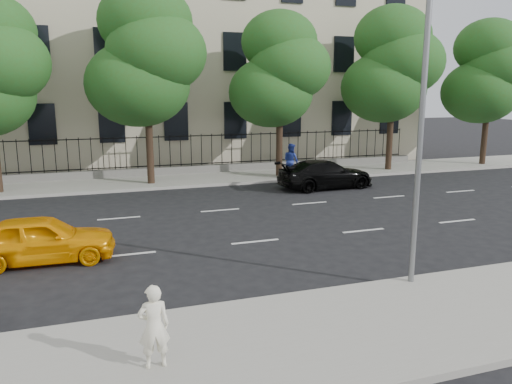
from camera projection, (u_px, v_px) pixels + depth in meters
ground at (284, 267)px, 13.86m from camera, size 120.00×120.00×0.00m
near_sidewalk at (357, 329)px, 10.14m from camera, size 60.00×4.00×0.15m
far_sidewalk at (187, 180)px, 26.83m from camera, size 60.00×4.00×0.15m
lane_markings at (236, 224)px, 18.27m from camera, size 49.60×4.62×0.01m
masonry_building at (158, 25)px, 33.31m from camera, size 34.60×12.11×18.50m
iron_fence at (181, 165)px, 28.29m from camera, size 30.00×0.50×2.20m
street_light at (410, 77)px, 11.96m from camera, size 0.25×3.32×8.05m
tree_c at (146, 57)px, 24.34m from camera, size 5.89×5.50×9.80m
tree_d at (280, 70)px, 26.65m from camera, size 5.34×4.94×8.84m
tree_e at (393, 65)px, 28.77m from camera, size 5.71×5.31×9.46m
tree_f at (489, 72)px, 31.03m from camera, size 5.52×5.12×9.01m
yellow_taxi at (41, 239)px, 14.14m from camera, size 4.09×1.76×1.37m
black_sedan at (326, 174)px, 24.75m from camera, size 4.96×2.21×1.41m
woman_near at (154, 326)px, 8.50m from camera, size 0.55×0.36×1.50m
pedestrian_far at (291, 161)px, 26.83m from camera, size 0.96×1.08×1.85m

